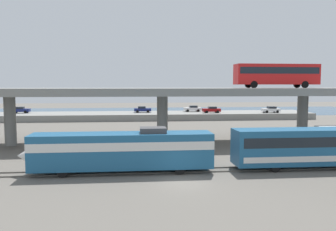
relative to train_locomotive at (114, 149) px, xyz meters
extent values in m
plane|color=#605B54|center=(5.84, -4.00, -2.19)|extent=(260.00, 260.00, 0.00)
cube|color=#59544C|center=(5.84, -0.76, -2.13)|extent=(110.00, 0.12, 0.12)
cube|color=#59544C|center=(5.84, 0.76, -2.13)|extent=(110.00, 0.12, 0.12)
cube|color=#1E5984|center=(0.83, 0.00, -0.11)|extent=(16.57, 3.00, 3.20)
cube|color=silver|center=(0.83, 0.00, 0.47)|extent=(16.57, 3.04, 0.77)
cone|color=silver|center=(-7.45, 0.00, -0.43)|extent=(2.26, 2.85, 2.85)
cube|color=black|center=(-5.76, 0.00, 0.79)|extent=(2.26, 2.70, 1.02)
cube|color=#3F3F42|center=(3.66, 0.00, 1.74)|extent=(2.40, 1.80, 0.50)
cylinder|color=black|center=(-4.35, -1.35, -1.71)|extent=(0.96, 0.18, 0.96)
cylinder|color=black|center=(-4.35, 1.35, -1.71)|extent=(0.96, 0.18, 0.96)
cylinder|color=black|center=(6.01, -1.35, -1.71)|extent=(0.96, 0.18, 0.96)
cylinder|color=black|center=(6.01, 1.35, -1.71)|extent=(0.96, 0.18, 0.96)
cube|color=#1E5984|center=(21.50, 0.00, -0.03)|extent=(20.11, 3.00, 3.40)
cube|color=black|center=(21.50, 0.00, 0.58)|extent=(19.31, 3.04, 0.95)
cube|color=silver|center=(21.50, 0.00, -0.98)|extent=(19.31, 3.04, 0.54)
cylinder|color=black|center=(14.97, -1.35, -1.73)|extent=(0.92, 0.18, 0.92)
cylinder|color=black|center=(14.97, 1.35, -1.73)|extent=(0.92, 0.18, 0.92)
cube|color=gray|center=(5.84, 16.00, 4.97)|extent=(96.00, 10.43, 1.00)
cylinder|color=gray|center=(-14.56, 16.00, 1.14)|extent=(1.50, 1.50, 6.66)
cylinder|color=gray|center=(5.84, 16.00, 1.14)|extent=(1.50, 1.50, 6.66)
cylinder|color=gray|center=(26.24, 16.00, 1.14)|extent=(1.50, 1.50, 6.66)
cube|color=red|center=(22.33, 16.41, 7.43)|extent=(12.00, 2.55, 2.90)
cube|color=black|center=(22.33, 16.41, 7.95)|extent=(11.52, 2.59, 0.93)
cube|color=black|center=(28.28, 16.41, 7.77)|extent=(0.08, 2.30, 1.74)
cylinder|color=black|center=(26.05, 17.62, 5.98)|extent=(1.00, 0.26, 1.00)
cylinder|color=black|center=(26.05, 15.19, 5.98)|extent=(1.00, 0.26, 1.00)
cylinder|color=black|center=(18.61, 17.62, 5.98)|extent=(1.00, 0.26, 1.00)
cylinder|color=black|center=(18.61, 15.19, 5.98)|extent=(1.00, 0.26, 1.00)
cube|color=silver|center=(26.71, 8.19, -0.45)|extent=(4.60, 2.30, 2.60)
cylinder|color=black|center=(25.70, 9.28, -1.75)|extent=(0.88, 0.28, 0.88)
cylinder|color=black|center=(25.70, 7.10, -1.75)|extent=(0.88, 0.28, 0.88)
cube|color=gray|center=(5.84, 51.00, -1.45)|extent=(77.01, 11.89, 1.47)
cube|color=silver|center=(16.47, 53.29, -0.05)|extent=(4.27, 1.88, 0.70)
cube|color=#1E232B|center=(16.68, 53.29, 0.54)|extent=(1.88, 1.66, 0.48)
cylinder|color=black|center=(15.14, 52.40, -0.40)|extent=(0.64, 0.20, 0.64)
cylinder|color=black|center=(15.14, 54.19, -0.40)|extent=(0.64, 0.20, 0.64)
cylinder|color=black|center=(17.79, 52.40, -0.40)|extent=(0.64, 0.20, 0.64)
cylinder|color=black|center=(17.79, 54.19, -0.40)|extent=(0.64, 0.20, 0.64)
cube|color=navy|center=(4.02, 51.56, -0.05)|extent=(4.06, 1.77, 0.70)
cube|color=#1E232B|center=(3.81, 51.56, 0.54)|extent=(1.79, 1.56, 0.48)
cylinder|color=black|center=(5.28, 52.40, -0.40)|extent=(0.64, 0.20, 0.64)
cylinder|color=black|center=(5.28, 50.72, -0.40)|extent=(0.64, 0.20, 0.64)
cylinder|color=black|center=(2.76, 52.40, -0.40)|extent=(0.64, 0.20, 0.64)
cylinder|color=black|center=(2.76, 50.72, -0.40)|extent=(0.64, 0.20, 0.64)
cube|color=navy|center=(-24.65, 52.73, -0.05)|extent=(4.04, 1.72, 0.70)
cube|color=#1E232B|center=(-24.85, 52.73, 0.54)|extent=(1.78, 1.51, 0.48)
cylinder|color=black|center=(-23.40, 53.55, -0.40)|extent=(0.64, 0.20, 0.64)
cylinder|color=black|center=(-23.40, 51.92, -0.40)|extent=(0.64, 0.20, 0.64)
cylinder|color=black|center=(-25.91, 53.55, -0.40)|extent=(0.64, 0.20, 0.64)
cylinder|color=black|center=(-25.91, 51.92, -0.40)|extent=(0.64, 0.20, 0.64)
cube|color=silver|center=(34.55, 48.09, -0.05)|extent=(4.19, 1.89, 0.70)
cube|color=#1E232B|center=(34.76, 48.09, 0.54)|extent=(1.84, 1.67, 0.48)
cylinder|color=black|center=(33.25, 47.19, -0.40)|extent=(0.64, 0.20, 0.64)
cylinder|color=black|center=(33.25, 48.98, -0.40)|extent=(0.64, 0.20, 0.64)
cylinder|color=black|center=(35.85, 47.19, -0.40)|extent=(0.64, 0.20, 0.64)
cylinder|color=black|center=(35.85, 48.98, -0.40)|extent=(0.64, 0.20, 0.64)
cube|color=maroon|center=(20.29, 48.93, -0.05)|extent=(4.25, 1.79, 0.70)
cube|color=#1E232B|center=(20.50, 48.93, 0.54)|extent=(1.87, 1.58, 0.48)
cylinder|color=black|center=(18.97, 48.08, -0.40)|extent=(0.64, 0.20, 0.64)
cylinder|color=black|center=(18.97, 49.78, -0.40)|extent=(0.64, 0.20, 0.64)
cylinder|color=black|center=(21.61, 48.08, -0.40)|extent=(0.64, 0.20, 0.64)
cylinder|color=black|center=(21.61, 49.78, -0.40)|extent=(0.64, 0.20, 0.64)
cube|color=#2D5170|center=(5.84, 74.00, -2.19)|extent=(140.00, 36.00, 0.01)
camera|label=1|loc=(1.88, -31.88, 5.92)|focal=37.10mm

